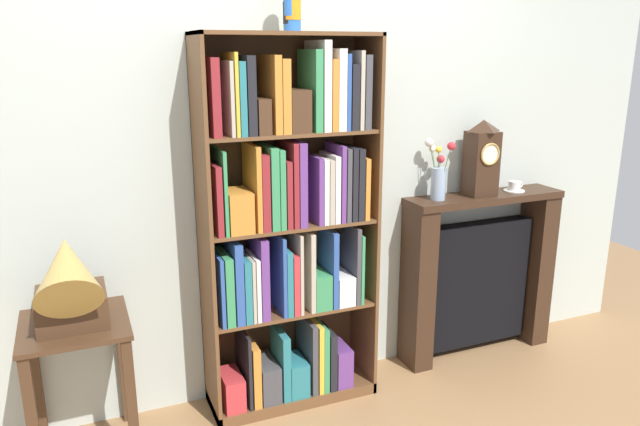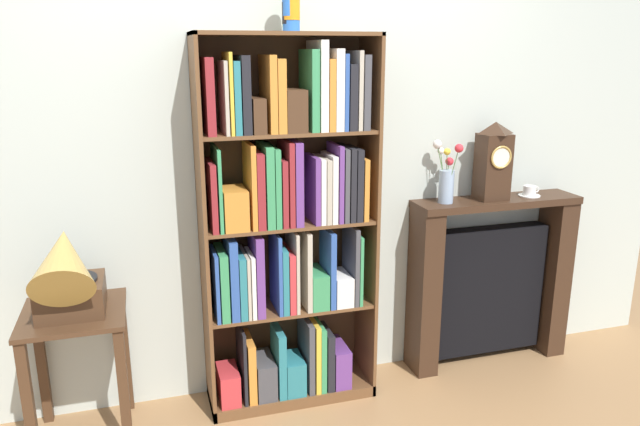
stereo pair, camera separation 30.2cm
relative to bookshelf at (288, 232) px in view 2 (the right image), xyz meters
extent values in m
cube|color=#997047|center=(0.01, -0.10, -0.93)|extent=(7.62, 6.40, 0.02)
cube|color=beige|center=(0.10, 0.21, 0.42)|extent=(4.62, 0.08, 2.68)
cube|color=brown|center=(-0.42, 0.01, 0.02)|extent=(0.02, 0.31, 1.88)
cube|color=brown|center=(0.43, 0.01, 0.02)|extent=(0.02, 0.31, 1.88)
cube|color=#4C311C|center=(0.01, 0.16, 0.02)|extent=(0.87, 0.01, 1.88)
cube|color=brown|center=(0.01, 0.01, 0.95)|extent=(0.87, 0.31, 0.02)
cube|color=brown|center=(0.01, 0.01, -0.89)|extent=(0.87, 0.31, 0.06)
cube|color=#C63338|center=(-0.33, -0.04, -0.78)|extent=(0.10, 0.20, 0.17)
cube|color=black|center=(-0.26, -0.01, -0.67)|extent=(0.02, 0.25, 0.39)
cube|color=orange|center=(-0.22, -0.02, -0.70)|extent=(0.04, 0.23, 0.32)
cube|color=#424247|center=(-0.15, -0.02, -0.76)|extent=(0.10, 0.23, 0.20)
cube|color=teal|center=(-0.07, -0.03, -0.68)|extent=(0.04, 0.21, 0.35)
cube|color=teal|center=(0.01, -0.04, -0.77)|extent=(0.10, 0.19, 0.19)
cube|color=#424247|center=(0.09, -0.01, -0.67)|extent=(0.03, 0.25, 0.39)
cube|color=gold|center=(0.12, -0.02, -0.67)|extent=(0.03, 0.24, 0.38)
cube|color=#388E56|center=(0.15, 0.00, -0.68)|extent=(0.03, 0.26, 0.36)
cube|color=black|center=(0.19, -0.03, -0.70)|extent=(0.04, 0.21, 0.32)
cube|color=#663884|center=(0.26, -0.02, -0.76)|extent=(0.09, 0.24, 0.21)
cube|color=brown|center=(0.01, 0.01, -0.40)|extent=(0.83, 0.29, 0.02)
cube|color=#2D519E|center=(-0.37, -0.02, -0.22)|extent=(0.02, 0.23, 0.34)
cube|color=#388E56|center=(-0.34, -0.01, -0.22)|extent=(0.04, 0.25, 0.34)
cube|color=#2D519E|center=(-0.29, -0.01, -0.19)|extent=(0.04, 0.25, 0.40)
cube|color=teal|center=(-0.25, -0.02, -0.23)|extent=(0.03, 0.23, 0.32)
cube|color=#B2A893|center=(-0.22, -0.01, -0.24)|extent=(0.02, 0.26, 0.31)
cube|color=white|center=(-0.20, -0.03, -0.23)|extent=(0.02, 0.21, 0.32)
cube|color=#663884|center=(-0.17, -0.02, -0.19)|extent=(0.04, 0.23, 0.41)
cube|color=#2D519E|center=(-0.07, -0.02, -0.19)|extent=(0.02, 0.23, 0.40)
cube|color=teal|center=(-0.04, -0.01, -0.23)|extent=(0.03, 0.26, 0.33)
cube|color=#C63338|center=(-0.01, -0.01, -0.24)|extent=(0.03, 0.25, 0.31)
cube|color=#B2A893|center=(0.02, -0.02, -0.19)|extent=(0.02, 0.24, 0.41)
cube|color=#B2A893|center=(0.08, -0.02, -0.19)|extent=(0.02, 0.23, 0.41)
cube|color=#388E56|center=(0.14, -0.03, -0.30)|extent=(0.09, 0.22, 0.18)
cube|color=#2D519E|center=(0.20, -0.03, -0.19)|extent=(0.03, 0.21, 0.40)
cube|color=white|center=(0.27, -0.04, -0.31)|extent=(0.09, 0.20, 0.16)
cube|color=#424247|center=(0.33, -0.03, -0.19)|extent=(0.02, 0.22, 0.41)
cube|color=#388E56|center=(0.35, -0.02, -0.21)|extent=(0.02, 0.23, 0.37)
cube|color=brown|center=(0.01, 0.01, 0.05)|extent=(0.83, 0.29, 0.02)
cube|color=maroon|center=(-0.37, -0.02, 0.22)|extent=(0.03, 0.24, 0.32)
cube|color=#388E56|center=(-0.34, 0.00, 0.25)|extent=(0.02, 0.27, 0.39)
cube|color=orange|center=(-0.27, -0.04, 0.15)|extent=(0.11, 0.20, 0.19)
cube|color=orange|center=(-0.19, -0.01, 0.26)|extent=(0.02, 0.25, 0.40)
cube|color=maroon|center=(-0.15, -0.01, 0.24)|extent=(0.04, 0.25, 0.36)
cube|color=#388E56|center=(-0.11, -0.01, 0.25)|extent=(0.04, 0.26, 0.39)
cube|color=#388E56|center=(-0.07, 0.00, 0.25)|extent=(0.03, 0.27, 0.38)
cube|color=maroon|center=(-0.04, 0.00, 0.22)|extent=(0.03, 0.27, 0.32)
cube|color=maroon|center=(-0.01, 0.00, 0.26)|extent=(0.03, 0.27, 0.41)
cube|color=#663884|center=(0.03, 0.00, 0.26)|extent=(0.04, 0.27, 0.41)
cube|color=#663884|center=(0.12, -0.03, 0.22)|extent=(0.03, 0.21, 0.33)
cube|color=white|center=(0.15, -0.03, 0.22)|extent=(0.02, 0.21, 0.32)
cube|color=#B2A893|center=(0.18, -0.03, 0.22)|extent=(0.03, 0.22, 0.32)
cube|color=white|center=(0.21, -0.03, 0.23)|extent=(0.03, 0.21, 0.33)
cube|color=#663884|center=(0.24, -0.03, 0.25)|extent=(0.02, 0.22, 0.38)
cube|color=#424247|center=(0.27, -0.03, 0.24)|extent=(0.02, 0.22, 0.36)
cube|color=black|center=(0.30, -0.01, 0.24)|extent=(0.03, 0.24, 0.37)
cube|color=black|center=(0.34, -0.03, 0.24)|extent=(0.03, 0.21, 0.36)
cube|color=orange|center=(0.37, -0.01, 0.21)|extent=(0.03, 0.24, 0.31)
cube|color=brown|center=(0.01, 0.01, 0.50)|extent=(0.83, 0.29, 0.02)
cube|color=maroon|center=(-0.37, -0.02, 0.68)|extent=(0.04, 0.24, 0.34)
cube|color=#B2A893|center=(-0.30, -0.02, 0.67)|extent=(0.02, 0.23, 0.33)
cube|color=gold|center=(-0.27, -0.02, 0.69)|extent=(0.02, 0.23, 0.36)
cube|color=teal|center=(-0.25, -0.01, 0.67)|extent=(0.03, 0.25, 0.32)
cube|color=black|center=(-0.21, -0.02, 0.68)|extent=(0.04, 0.23, 0.35)
cube|color=#472D1C|center=(-0.15, -0.03, 0.59)|extent=(0.06, 0.22, 0.16)
cube|color=orange|center=(-0.09, -0.01, 0.69)|extent=(0.03, 0.26, 0.35)
cube|color=orange|center=(-0.05, 0.00, 0.68)|extent=(0.04, 0.26, 0.33)
cube|color=#472D1C|center=(0.02, -0.04, 0.61)|extent=(0.10, 0.18, 0.20)
cube|color=#388E56|center=(0.11, -0.02, 0.70)|extent=(0.04, 0.24, 0.37)
cube|color=white|center=(0.15, -0.01, 0.72)|extent=(0.04, 0.25, 0.42)
cube|color=orange|center=(0.19, -0.02, 0.68)|extent=(0.03, 0.24, 0.33)
cube|color=white|center=(0.23, 0.00, 0.70)|extent=(0.04, 0.27, 0.38)
cube|color=#2D519E|center=(0.26, -0.01, 0.69)|extent=(0.02, 0.26, 0.35)
cube|color=black|center=(0.30, -0.02, 0.66)|extent=(0.04, 0.23, 0.31)
cube|color=#B2A893|center=(0.33, -0.01, 0.70)|extent=(0.02, 0.25, 0.37)
cube|color=#424247|center=(0.36, -0.02, 0.69)|extent=(0.03, 0.23, 0.35)
cylinder|color=blue|center=(0.03, 0.01, 1.01)|extent=(0.08, 0.08, 0.10)
cylinder|color=green|center=(0.03, 0.01, 1.03)|extent=(0.08, 0.08, 0.10)
cylinder|color=black|center=(0.03, 0.01, 1.04)|extent=(0.08, 0.08, 0.10)
cylinder|color=orange|center=(0.03, 0.00, 1.06)|extent=(0.08, 0.08, 0.10)
cylinder|color=blue|center=(0.03, 0.01, 1.08)|extent=(0.08, 0.08, 0.10)
cylinder|color=red|center=(0.03, 0.01, 1.10)|extent=(0.08, 0.08, 0.10)
cube|color=#472D1C|center=(-1.02, -0.07, -0.28)|extent=(0.45, 0.46, 0.02)
cube|color=#472D1C|center=(-1.22, -0.26, -0.60)|extent=(0.04, 0.04, 0.63)
cube|color=#472D1C|center=(-0.83, -0.26, -0.60)|extent=(0.04, 0.04, 0.63)
cube|color=#472D1C|center=(-1.22, 0.13, -0.60)|extent=(0.04, 0.04, 0.63)
cube|color=#472D1C|center=(-0.83, 0.13, -0.60)|extent=(0.04, 0.04, 0.63)
cube|color=#472D1C|center=(-1.02, -0.07, -0.19)|extent=(0.29, 0.28, 0.15)
cylinder|color=black|center=(-1.02, -0.07, -0.11)|extent=(0.24, 0.24, 0.01)
cylinder|color=#B79347|center=(-1.02, -0.11, -0.09)|extent=(0.03, 0.03, 0.06)
cone|color=#B79347|center=(-1.02, -0.19, 0.03)|extent=(0.27, 0.40, 0.39)
cube|color=#382316|center=(1.23, 0.05, 0.05)|extent=(0.98, 0.23, 0.04)
cube|color=#382316|center=(0.80, 0.05, -0.44)|extent=(0.12, 0.21, 0.96)
cube|color=#382316|center=(1.65, 0.05, -0.44)|extent=(0.12, 0.21, 0.96)
cube|color=black|center=(1.23, 0.08, -0.49)|extent=(0.70, 0.12, 0.76)
cube|color=#382316|center=(1.18, 0.05, 0.26)|extent=(0.16, 0.14, 0.37)
pyramid|color=#382316|center=(1.18, 0.05, 0.47)|extent=(0.16, 0.14, 0.07)
cylinder|color=silver|center=(1.18, -0.02, 0.32)|extent=(0.11, 0.01, 0.11)
torus|color=#B79347|center=(1.18, -0.03, 0.32)|extent=(0.13, 0.01, 0.13)
cylinder|color=#99B2D1|center=(0.90, 0.05, 0.16)|extent=(0.08, 0.08, 0.18)
cylinder|color=#4C753D|center=(0.91, 0.07, 0.22)|extent=(0.01, 0.03, 0.26)
sphere|color=yellow|center=(0.91, 0.08, 0.35)|extent=(0.04, 0.04, 0.04)
cylinder|color=#4C753D|center=(0.88, 0.06, 0.24)|extent=(0.06, 0.06, 0.30)
sphere|color=silver|center=(0.86, 0.09, 0.39)|extent=(0.05, 0.05, 0.05)
cylinder|color=#4C753D|center=(0.89, 0.07, 0.22)|extent=(0.02, 0.06, 0.27)
sphere|color=silver|center=(0.88, 0.09, 0.35)|extent=(0.04, 0.04, 0.04)
cylinder|color=#4C753D|center=(0.91, 0.07, 0.19)|extent=(0.05, 0.04, 0.21)
sphere|color=red|center=(0.93, 0.09, 0.29)|extent=(0.04, 0.04, 0.04)
cylinder|color=#4C753D|center=(0.91, 0.01, 0.24)|extent=(0.05, 0.05, 0.29)
sphere|color=red|center=(0.93, -0.01, 0.38)|extent=(0.05, 0.05, 0.05)
cylinder|color=white|center=(1.44, 0.05, 0.08)|extent=(0.12, 0.12, 0.01)
cylinder|color=white|center=(1.44, 0.05, 0.11)|extent=(0.07, 0.07, 0.05)
torus|color=white|center=(1.48, 0.05, 0.11)|extent=(0.04, 0.01, 0.04)
camera|label=1|loc=(-0.96, -2.68, 0.88)|focal=33.60mm
camera|label=2|loc=(-0.67, -2.79, 0.88)|focal=33.60mm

